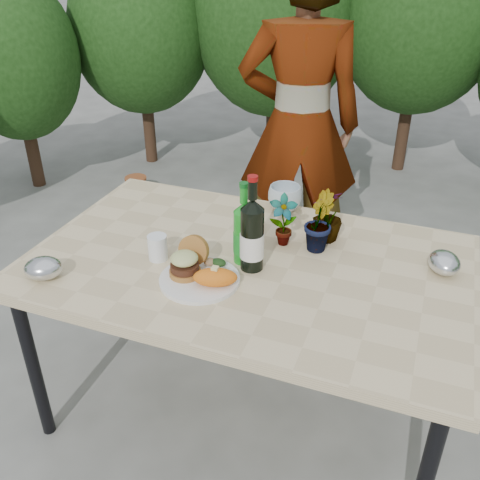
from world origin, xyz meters
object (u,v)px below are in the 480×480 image
(patio_table, at_px, (248,273))
(person, at_px, (300,126))
(wine_bottle, at_px, (252,236))
(dinner_plate, at_px, (200,280))

(patio_table, relative_size, person, 0.89)
(patio_table, xyz_separation_m, wine_bottle, (0.03, -0.04, 0.19))
(person, bearing_deg, patio_table, 78.60)
(patio_table, bearing_deg, dinner_plate, -120.03)
(patio_table, xyz_separation_m, person, (-0.12, 1.13, 0.21))
(patio_table, height_order, wine_bottle, wine_bottle)
(dinner_plate, bearing_deg, patio_table, 59.97)
(dinner_plate, xyz_separation_m, person, (-0.01, 1.31, 0.14))
(patio_table, relative_size, wine_bottle, 4.48)
(wine_bottle, bearing_deg, person, 100.15)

